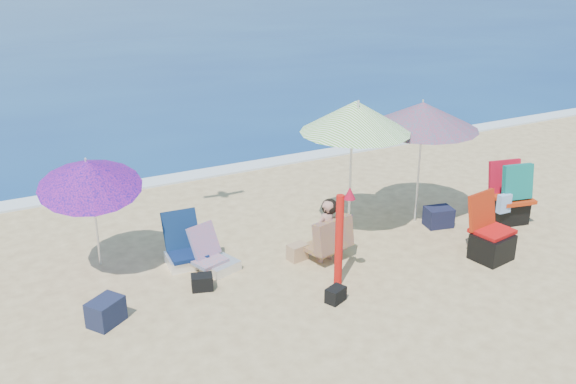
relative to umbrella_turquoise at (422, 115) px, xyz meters
name	(u,v)px	position (x,y,z in m)	size (l,w,h in m)	color
ground	(343,289)	(-2.26, -1.37, -1.79)	(120.00, 120.00, 0.00)	#D8BC84
sea	(10,9)	(-2.26, 43.63, -1.84)	(120.00, 80.00, 0.12)	navy
foam	(206,173)	(-2.26, 3.73, -1.77)	(120.00, 0.50, 0.04)	white
umbrella_turquoise	(422,115)	(0.00, 0.00, 0.00)	(1.91, 1.91, 2.03)	white
umbrella_striped	(356,117)	(-1.25, 0.01, 0.13)	(2.04, 2.04, 2.20)	white
umbrella_blue	(89,174)	(-5.03, 0.46, -0.28)	(1.51, 1.56, 1.84)	white
furled_umbrella	(341,232)	(-2.23, -1.22, -1.01)	(0.22, 0.25, 1.42)	red
chair_navy	(185,251)	(-3.87, 0.32, -1.60)	(0.56, 0.68, 0.72)	#0D1F4A
chair_rainbow	(214,259)	(-3.57, -0.05, -1.63)	(0.68, 0.69, 0.62)	#EB5853
camp_chair_left	(491,240)	(0.12, -1.58, -1.51)	(0.65, 0.65, 0.95)	red
camp_chair_right	(509,200)	(1.32, -0.75, -1.41)	(0.78, 0.72, 1.04)	#B82F0D
person_center	(328,232)	(-2.02, -0.58, -1.33)	(0.71, 0.64, 0.95)	tan
bag_navy_a	(106,312)	(-5.22, -0.72, -1.63)	(0.51, 0.48, 0.32)	#191F38
bag_black_a	(202,282)	(-3.91, -0.49, -1.69)	(0.33, 0.28, 0.21)	black
bag_tan	(297,252)	(-2.38, -0.32, -1.67)	(0.31, 0.24, 0.24)	tan
bag_navy_b	(439,217)	(0.20, -0.35, -1.63)	(0.48, 0.40, 0.32)	#161931
bag_black_b	(336,295)	(-2.51, -1.58, -1.69)	(0.30, 0.26, 0.20)	black
orange_item	(492,239)	(0.59, -1.17, -1.77)	(0.25, 0.12, 0.03)	#E65B18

